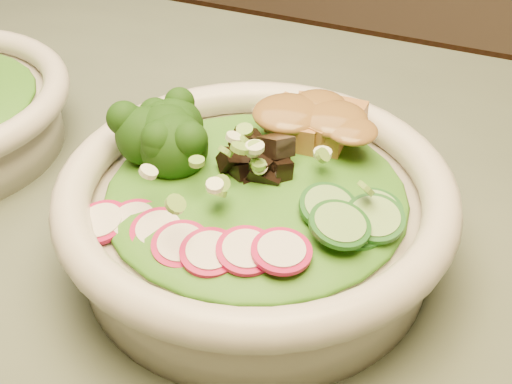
% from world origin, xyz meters
% --- Properties ---
extents(dining_table, '(1.20, 0.80, 0.75)m').
position_xyz_m(dining_table, '(0.00, 0.00, 0.64)').
color(dining_table, black).
rests_on(dining_table, ground).
extents(salad_bowl, '(0.27, 0.27, 0.07)m').
position_xyz_m(salad_bowl, '(0.07, 0.01, 0.79)').
color(salad_bowl, beige).
rests_on(salad_bowl, dining_table).
extents(lettuce_bed, '(0.21, 0.21, 0.02)m').
position_xyz_m(lettuce_bed, '(0.07, 0.01, 0.81)').
color(lettuce_bed, '#1F6014').
rests_on(lettuce_bed, salad_bowl).
extents(broccoli_florets, '(0.09, 0.08, 0.04)m').
position_xyz_m(broccoli_florets, '(0.00, 0.02, 0.83)').
color(broccoli_florets, black).
rests_on(broccoli_florets, salad_bowl).
extents(radish_slices, '(0.11, 0.05, 0.02)m').
position_xyz_m(radish_slices, '(0.06, -0.05, 0.81)').
color(radish_slices, '#A60C3E').
rests_on(radish_slices, salad_bowl).
extents(cucumber_slices, '(0.08, 0.08, 0.04)m').
position_xyz_m(cucumber_slices, '(0.13, 0.00, 0.82)').
color(cucumber_slices, '#79A45B').
rests_on(cucumber_slices, salad_bowl).
extents(mushroom_heap, '(0.08, 0.08, 0.04)m').
position_xyz_m(mushroom_heap, '(0.07, 0.03, 0.82)').
color(mushroom_heap, black).
rests_on(mushroom_heap, salad_bowl).
extents(tofu_cubes, '(0.10, 0.07, 0.04)m').
position_xyz_m(tofu_cubes, '(0.08, 0.08, 0.82)').
color(tofu_cubes, '#A86E38').
rests_on(tofu_cubes, salad_bowl).
extents(peanut_sauce, '(0.07, 0.06, 0.02)m').
position_xyz_m(peanut_sauce, '(0.08, 0.08, 0.84)').
color(peanut_sauce, brown).
rests_on(peanut_sauce, tofu_cubes).
extents(scallion_garnish, '(0.19, 0.19, 0.02)m').
position_xyz_m(scallion_garnish, '(0.07, 0.01, 0.83)').
color(scallion_garnish, '#699D37').
rests_on(scallion_garnish, salad_bowl).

